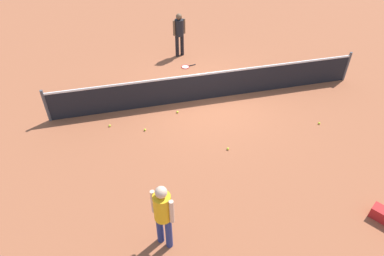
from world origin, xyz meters
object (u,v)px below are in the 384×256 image
object	(u,v)px
player_near_side	(163,212)
tennis_racket_far_player	(186,67)
player_far_side	(179,31)
tennis_ball_stray_left	(228,149)
tennis_ball_by_net	(110,126)
tennis_ball_midcourt	(319,123)
tennis_ball_baseline	(177,112)
tennis_ball_near_player	(145,130)

from	to	relation	value
player_near_side	tennis_racket_far_player	world-z (taller)	player_near_side
player_far_side	tennis_ball_stray_left	world-z (taller)	player_far_side
tennis_ball_by_net	tennis_ball_midcourt	size ratio (longest dim) A/B	1.00
tennis_ball_midcourt	tennis_ball_stray_left	distance (m)	3.05
player_near_side	tennis_ball_by_net	world-z (taller)	player_near_side
tennis_ball_midcourt	tennis_ball_baseline	world-z (taller)	same
tennis_racket_far_player	tennis_ball_midcourt	bearing A→B (deg)	-54.90
tennis_ball_stray_left	player_far_side	bearing A→B (deg)	90.86
player_near_side	player_far_side	bearing A→B (deg)	75.72
tennis_ball_near_player	tennis_ball_stray_left	size ratio (longest dim) A/B	1.00
tennis_ball_by_net	player_far_side	bearing A→B (deg)	53.15
player_near_side	tennis_ball_near_player	size ratio (longest dim) A/B	25.76
player_far_side	tennis_ball_midcourt	bearing A→B (deg)	-59.99
tennis_ball_stray_left	player_near_side	bearing A→B (deg)	-132.11
tennis_racket_far_player	tennis_ball_by_net	size ratio (longest dim) A/B	9.16
player_near_side	tennis_ball_stray_left	distance (m)	3.39
tennis_racket_far_player	tennis_ball_near_player	world-z (taller)	tennis_ball_near_player
tennis_ball_by_net	tennis_ball_stray_left	distance (m)	3.57
player_far_side	tennis_ball_baseline	distance (m)	4.03
player_far_side	tennis_ball_midcourt	distance (m)	6.28
tennis_ball_near_player	tennis_ball_stray_left	distance (m)	2.50
tennis_ball_near_player	tennis_ball_by_net	bearing A→B (deg)	156.09
tennis_racket_far_player	player_near_side	bearing A→B (deg)	-106.33
player_near_side	tennis_ball_baseline	world-z (taller)	player_near_side
tennis_racket_far_player	tennis_ball_midcourt	world-z (taller)	tennis_ball_midcourt
tennis_ball_by_net	tennis_ball_midcourt	bearing A→B (deg)	-12.72
tennis_ball_baseline	tennis_ball_midcourt	bearing A→B (deg)	-21.44
tennis_racket_far_player	tennis_ball_stray_left	bearing A→B (deg)	-89.26
tennis_ball_near_player	tennis_ball_by_net	distance (m)	1.08
tennis_racket_far_player	tennis_ball_baseline	world-z (taller)	tennis_ball_baseline
tennis_racket_far_player	tennis_ball_by_net	xyz separation A→B (m)	(-3.02, -3.00, 0.02)
player_near_side	tennis_ball_near_player	bearing A→B (deg)	88.74
tennis_ball_near_player	tennis_ball_midcourt	distance (m)	5.20
tennis_ball_midcourt	tennis_ball_baseline	size ratio (longest dim) A/B	1.00
tennis_ball_by_net	tennis_ball_stray_left	xyz separation A→B (m)	(3.08, -1.80, 0.00)
player_far_side	tennis_racket_far_player	xyz separation A→B (m)	(0.02, -0.99, -1.00)
tennis_racket_far_player	tennis_ball_by_net	world-z (taller)	tennis_ball_by_net
player_far_side	tennis_ball_stray_left	size ratio (longest dim) A/B	25.76
tennis_ball_by_net	tennis_ball_baseline	distance (m)	2.11
player_near_side	tennis_ball_by_net	size ratio (longest dim) A/B	25.76
tennis_ball_by_net	tennis_ball_baseline	xyz separation A→B (m)	(2.10, 0.20, 0.00)
player_near_side	tennis_ball_baseline	size ratio (longest dim) A/B	25.76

